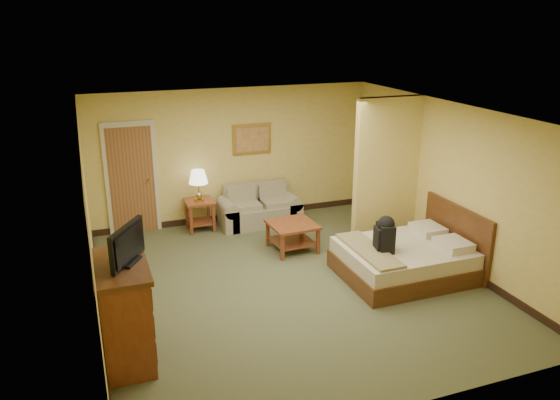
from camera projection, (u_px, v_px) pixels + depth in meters
name	position (u px, v px, depth m)	size (l,w,h in m)	color
floor	(289.00, 283.00, 8.29)	(6.00, 6.00, 0.00)	#505436
ceiling	(290.00, 113.00, 7.46)	(6.00, 6.00, 0.00)	white
back_wall	(234.00, 156.00, 10.55)	(5.50, 0.02, 2.60)	#DCC05D
left_wall	(90.00, 227.00, 6.98)	(0.02, 6.00, 2.60)	#DCC05D
right_wall	(449.00, 184.00, 8.78)	(0.02, 6.00, 2.60)	#DCC05D
partition	(386.00, 172.00, 9.40)	(1.20, 0.15, 2.60)	#DCC05D
door	(132.00, 179.00, 9.96)	(0.94, 0.16, 2.10)	beige
baseboard	(236.00, 216.00, 10.93)	(5.50, 0.02, 0.12)	black
loveseat	(259.00, 211.00, 10.62)	(1.55, 0.72, 0.78)	gray
side_table	(200.00, 210.00, 10.27)	(0.53, 0.53, 0.58)	maroon
table_lamp	(198.00, 178.00, 10.06)	(0.35, 0.35, 0.58)	#AF9040
coffee_table	(292.00, 231.00, 9.38)	(0.81, 0.81, 0.49)	maroon
wall_picture	(252.00, 139.00, 10.55)	(0.77, 0.04, 0.60)	#B78E3F
dresser	(125.00, 312.00, 6.29)	(0.60, 1.15, 1.22)	maroon
tv	(127.00, 246.00, 6.06)	(0.43, 0.64, 0.44)	black
bed	(407.00, 258.00, 8.47)	(1.94, 1.61, 1.04)	#492511
backpack	(386.00, 233.00, 8.10)	(0.28, 0.36, 0.56)	black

